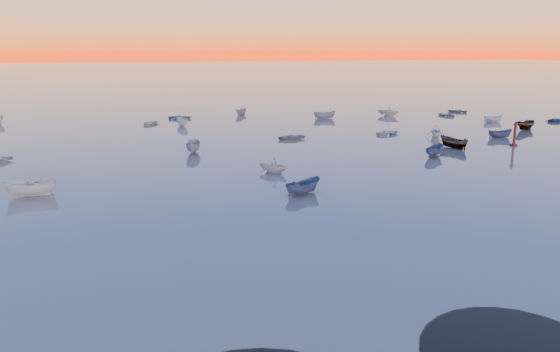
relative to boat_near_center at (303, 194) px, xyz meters
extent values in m
plane|color=#635952|center=(-1.64, 73.80, 0.00)|extent=(600.00, 600.00, 0.00)
imported|color=#39486D|center=(0.00, 0.00, 0.00)|extent=(3.16, 4.08, 1.31)
imported|color=silver|center=(-0.86, 8.47, 0.00)|extent=(3.66, 3.63, 1.24)
cylinder|color=#4D1110|center=(32.14, 16.72, 0.05)|extent=(0.91, 0.91, 0.30)
cylinder|color=#4D1110|center=(32.14, 16.72, 1.32)|extent=(0.32, 0.32, 2.64)
cone|color=#4D1110|center=(32.14, 16.72, 2.89)|extent=(0.61, 0.61, 0.51)
camera|label=1|loc=(-11.55, -43.76, 12.54)|focal=35.00mm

